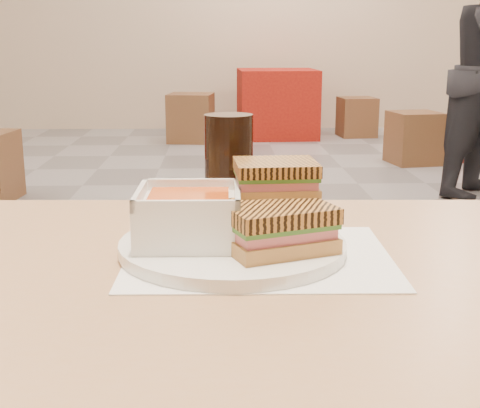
{
  "coord_description": "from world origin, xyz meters",
  "views": [
    {
      "loc": [
        -0.02,
        -2.8,
        1.02
      ],
      "look_at": [
        0.01,
        -2.0,
        0.82
      ],
      "focal_mm": 49.37,
      "sensor_mm": 36.0,
      "label": 1
    }
  ],
  "objects_px": {
    "soup_bowl": "(189,218)",
    "bg_table_2": "(277,103)",
    "main_table": "(127,353)",
    "bg_chair_2l": "(191,118)",
    "cola_glass": "(229,166)",
    "panini_lower": "(276,227)",
    "bg_chair_1l": "(414,138)",
    "bg_chair_2r": "(357,117)",
    "plate": "(233,246)"
  },
  "relations": [
    {
      "from": "main_table",
      "to": "bg_table_2",
      "type": "bearing_deg",
      "value": 83.25
    },
    {
      "from": "bg_table_2",
      "to": "bg_chair_1l",
      "type": "xyz_separation_m",
      "value": [
        1.02,
        -1.63,
        -0.14
      ]
    },
    {
      "from": "soup_bowl",
      "to": "bg_chair_2l",
      "type": "height_order",
      "value": "soup_bowl"
    },
    {
      "from": "cola_glass",
      "to": "bg_chair_2l",
      "type": "bearing_deg",
      "value": 92.93
    },
    {
      "from": "plate",
      "to": "cola_glass",
      "type": "relative_size",
      "value": 1.83
    },
    {
      "from": "panini_lower",
      "to": "bg_chair_2l",
      "type": "distance_m",
      "value": 6.03
    },
    {
      "from": "main_table",
      "to": "panini_lower",
      "type": "relative_size",
      "value": 7.76
    },
    {
      "from": "panini_lower",
      "to": "cola_glass",
      "type": "relative_size",
      "value": 0.98
    },
    {
      "from": "main_table",
      "to": "soup_bowl",
      "type": "distance_m",
      "value": 0.19
    },
    {
      "from": "plate",
      "to": "bg_chair_2l",
      "type": "relative_size",
      "value": 0.6
    },
    {
      "from": "bg_chair_1l",
      "to": "main_table",
      "type": "bearing_deg",
      "value": -110.62
    },
    {
      "from": "plate",
      "to": "bg_chair_2l",
      "type": "height_order",
      "value": "plate"
    },
    {
      "from": "bg_chair_2l",
      "to": "panini_lower",
      "type": "bearing_deg",
      "value": -86.65
    },
    {
      "from": "bg_chair_1l",
      "to": "bg_chair_2l",
      "type": "xyz_separation_m",
      "value": [
        -1.93,
        1.3,
        0.03
      ]
    },
    {
      "from": "bg_table_2",
      "to": "bg_chair_1l",
      "type": "height_order",
      "value": "bg_table_2"
    },
    {
      "from": "cola_glass",
      "to": "bg_chair_1l",
      "type": "height_order",
      "value": "cola_glass"
    },
    {
      "from": "main_table",
      "to": "bg_chair_2l",
      "type": "bearing_deg",
      "value": 91.54
    },
    {
      "from": "panini_lower",
      "to": "cola_glass",
      "type": "distance_m",
      "value": 0.23
    },
    {
      "from": "soup_bowl",
      "to": "bg_chair_2l",
      "type": "bearing_deg",
      "value": 92.32
    },
    {
      "from": "soup_bowl",
      "to": "panini_lower",
      "type": "xyz_separation_m",
      "value": [
        0.11,
        -0.03,
        -0.0
      ]
    },
    {
      "from": "bg_chair_2l",
      "to": "soup_bowl",
      "type": "bearing_deg",
      "value": -87.68
    },
    {
      "from": "soup_bowl",
      "to": "panini_lower",
      "type": "bearing_deg",
      "value": -17.7
    },
    {
      "from": "panini_lower",
      "to": "soup_bowl",
      "type": "bearing_deg",
      "value": 162.3
    },
    {
      "from": "plate",
      "to": "soup_bowl",
      "type": "distance_m",
      "value": 0.07
    },
    {
      "from": "main_table",
      "to": "panini_lower",
      "type": "distance_m",
      "value": 0.25
    },
    {
      "from": "bg_chair_2l",
      "to": "bg_chair_2r",
      "type": "height_order",
      "value": "bg_chair_2l"
    },
    {
      "from": "bg_table_2",
      "to": "bg_chair_2l",
      "type": "bearing_deg",
      "value": -160.03
    },
    {
      "from": "cola_glass",
      "to": "soup_bowl",
      "type": "bearing_deg",
      "value": -106.36
    },
    {
      "from": "soup_bowl",
      "to": "bg_chair_1l",
      "type": "relative_size",
      "value": 0.3
    },
    {
      "from": "bg_chair_2l",
      "to": "main_table",
      "type": "bearing_deg",
      "value": -88.46
    },
    {
      "from": "plate",
      "to": "soup_bowl",
      "type": "xyz_separation_m",
      "value": [
        -0.06,
        -0.0,
        0.04
      ]
    },
    {
      "from": "bg_table_2",
      "to": "bg_chair_2r",
      "type": "distance_m",
      "value": 0.88
    },
    {
      "from": "main_table",
      "to": "bg_table_2",
      "type": "height_order",
      "value": "main_table"
    },
    {
      "from": "panini_lower",
      "to": "bg_chair_2l",
      "type": "height_order",
      "value": "panini_lower"
    },
    {
      "from": "bg_table_2",
      "to": "bg_chair_2r",
      "type": "xyz_separation_m",
      "value": [
        0.87,
        -0.01,
        -0.15
      ]
    },
    {
      "from": "soup_bowl",
      "to": "bg_chair_1l",
      "type": "distance_m",
      "value": 4.99
    },
    {
      "from": "soup_bowl",
      "to": "bg_table_2",
      "type": "distance_m",
      "value": 6.34
    },
    {
      "from": "main_table",
      "to": "cola_glass",
      "type": "bearing_deg",
      "value": 60.41
    },
    {
      "from": "bg_chair_1l",
      "to": "bg_chair_2l",
      "type": "relative_size",
      "value": 0.91
    },
    {
      "from": "cola_glass",
      "to": "panini_lower",
      "type": "bearing_deg",
      "value": -76.06
    },
    {
      "from": "bg_table_2",
      "to": "bg_chair_1l",
      "type": "bearing_deg",
      "value": -57.9
    },
    {
      "from": "cola_glass",
      "to": "bg_chair_2r",
      "type": "distance_m",
      "value": 6.31
    },
    {
      "from": "cola_glass",
      "to": "bg_table_2",
      "type": "height_order",
      "value": "cola_glass"
    },
    {
      "from": "plate",
      "to": "cola_glass",
      "type": "xyz_separation_m",
      "value": [
        -0.0,
        0.19,
        0.07
      ]
    },
    {
      "from": "plate",
      "to": "main_table",
      "type": "bearing_deg",
      "value": -159.35
    },
    {
      "from": "cola_glass",
      "to": "main_table",
      "type": "bearing_deg",
      "value": -119.59
    },
    {
      "from": "soup_bowl",
      "to": "bg_chair_2l",
      "type": "xyz_separation_m",
      "value": [
        -0.24,
        5.96,
        -0.55
      ]
    },
    {
      "from": "plate",
      "to": "bg_chair_2r",
      "type": "height_order",
      "value": "plate"
    },
    {
      "from": "panini_lower",
      "to": "main_table",
      "type": "bearing_deg",
      "value": -175.28
    },
    {
      "from": "main_table",
      "to": "soup_bowl",
      "type": "relative_size",
      "value": 9.18
    }
  ]
}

